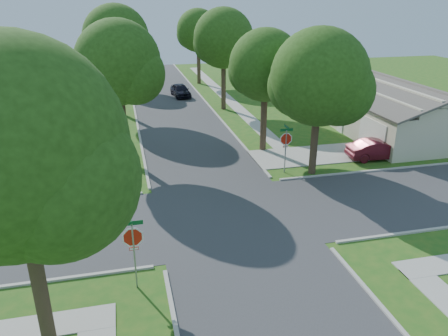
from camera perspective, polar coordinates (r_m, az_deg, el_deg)
ground at (r=21.76m, az=0.60°, el=-6.25°), size 100.00×100.00×0.00m
road_ns at (r=21.76m, az=0.60°, el=-6.24°), size 7.00×100.00×0.02m
sidewalk_ne at (r=47.02m, az=0.20°, el=9.29°), size 1.20×40.00×0.04m
sidewalk_nw at (r=45.80m, az=-14.97°, el=8.22°), size 1.20×40.00×0.04m
driveway at (r=30.39m, az=11.92°, el=1.71°), size 8.80×3.60×0.05m
stop_sign_sw at (r=16.17m, az=-11.79°, el=-9.22°), size 1.05×0.80×2.98m
stop_sign_ne at (r=26.44m, az=8.10°, el=3.52°), size 1.05×0.80×2.98m
tree_e_near at (r=29.54m, az=5.52°, el=12.79°), size 4.97×4.80×8.28m
tree_e_mid at (r=40.92m, az=0.01°, el=16.25°), size 5.59×5.40×9.21m
tree_e_far at (r=53.63m, az=-3.35°, el=17.26°), size 5.17×5.00×8.72m
tree_w_near at (r=27.93m, az=-13.52°, el=12.76°), size 5.38×5.20×8.97m
tree_w_mid at (r=39.81m, az=-13.80°, el=15.84°), size 5.80×5.60×9.56m
tree_w_far at (r=52.84m, az=-13.84°, el=16.11°), size 4.76×4.60×8.04m
tree_sw_corner at (r=12.60m, az=-25.34°, el=1.24°), size 6.21×6.00×9.55m
tree_ne_corner at (r=25.77m, az=12.43°, el=10.94°), size 5.80×5.60×8.66m
house_ne_near at (r=37.14m, az=21.05°, el=6.80°), size 8.42×13.60×4.23m
house_ne_far at (r=52.63m, az=10.17°, el=11.97°), size 8.42×13.60×4.23m
house_nw_far at (r=52.60m, az=-26.02°, el=10.13°), size 8.42×13.60×4.23m
car_driveway at (r=30.57m, az=19.40°, el=2.30°), size 4.07×1.61×1.32m
car_curb_east at (r=47.30m, az=-5.70°, el=10.07°), size 2.01×4.10×1.34m
car_curb_west at (r=61.70m, az=-10.22°, el=12.53°), size 1.92×4.29×1.22m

